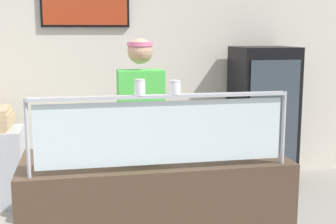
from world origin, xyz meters
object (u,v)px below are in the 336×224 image
at_px(worker_figure, 142,129).
at_px(pizza_tray, 137,155).
at_px(parmesan_shaker, 140,88).
at_px(drink_fridge, 262,117).
at_px(pizza_server, 142,152).
at_px(pepper_flake_shaker, 175,88).

bearing_deg(worker_figure, pizza_tray, -100.50).
distance_m(parmesan_shaker, drink_fridge, 2.96).
bearing_deg(worker_figure, drink_fridge, 38.01).
bearing_deg(parmesan_shaker, pizza_tray, 86.13).
bearing_deg(pizza_server, pepper_flake_shaker, -65.59).
relative_size(pizza_server, worker_figure, 0.16).
bearing_deg(pepper_flake_shaker, pizza_tray, 120.85).
height_order(parmesan_shaker, drink_fridge, drink_fridge).
bearing_deg(pizza_server, worker_figure, 77.95).
distance_m(pizza_server, drink_fridge, 2.62).
distance_m(worker_figure, drink_fridge, 2.06).
bearing_deg(parmesan_shaker, worker_figure, 81.62).
bearing_deg(drink_fridge, parmesan_shaker, -127.66).
relative_size(parmesan_shaker, worker_figure, 0.06).
bearing_deg(pizza_tray, drink_fridge, 48.31).
relative_size(pizza_server, pepper_flake_shaker, 3.23).
bearing_deg(drink_fridge, pizza_tray, -131.69).
bearing_deg(worker_figure, pepper_flake_shaker, -86.18).
xyz_separation_m(pizza_server, drink_fridge, (1.71, 1.98, -0.17)).
height_order(parmesan_shaker, worker_figure, worker_figure).
xyz_separation_m(pepper_flake_shaker, drink_fridge, (1.55, 2.29, -0.65)).
height_order(pizza_server, worker_figure, worker_figure).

